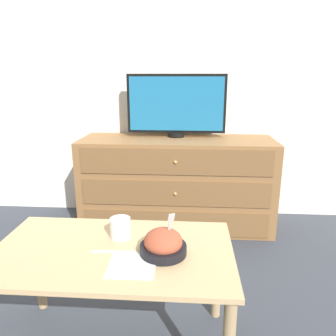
{
  "coord_description": "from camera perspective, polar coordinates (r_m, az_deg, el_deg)",
  "views": [
    {
      "loc": [
        0.05,
        -2.74,
        1.17
      ],
      "look_at": [
        -0.06,
        -1.21,
        0.74
      ],
      "focal_mm": 35.0,
      "sensor_mm": 36.0,
      "label": 1
    }
  ],
  "objects": [
    {
      "name": "ground_plane",
      "position": [
        2.98,
        2.74,
        -7.46
      ],
      "size": [
        12.0,
        12.0,
        0.0
      ],
      "primitive_type": "plane",
      "color": "#383D47"
    },
    {
      "name": "wall_back",
      "position": [
        2.77,
        3.12,
        18.37
      ],
      "size": [
        12.0,
        0.05,
        2.6
      ],
      "color": "white",
      "rests_on": "ground_plane"
    },
    {
      "name": "dresser",
      "position": [
        2.6,
        1.53,
        -2.63
      ],
      "size": [
        1.48,
        0.51,
        0.71
      ],
      "color": "olive",
      "rests_on": "ground_plane"
    },
    {
      "name": "tv",
      "position": [
        2.57,
        1.47,
        10.94
      ],
      "size": [
        0.76,
        0.13,
        0.48
      ],
      "color": "black",
      "rests_on": "dresser"
    },
    {
      "name": "coffee_table",
      "position": [
        1.42,
        -9.52,
        -16.26
      ],
      "size": [
        0.97,
        0.56,
        0.5
      ],
      "color": "tan",
      "rests_on": "ground_plane"
    },
    {
      "name": "takeout_bowl",
      "position": [
        1.31,
        -0.85,
        -13.15
      ],
      "size": [
        0.18,
        0.18,
        0.18
      ],
      "color": "black",
      "rests_on": "coffee_table"
    },
    {
      "name": "drink_cup",
      "position": [
        1.45,
        -8.29,
        -10.49
      ],
      "size": [
        0.09,
        0.09,
        0.09
      ],
      "color": "#9E6638",
      "rests_on": "coffee_table"
    },
    {
      "name": "napkin",
      "position": [
        1.27,
        -6.28,
        -16.48
      ],
      "size": [
        0.18,
        0.18,
        0.0
      ],
      "color": "white",
      "rests_on": "coffee_table"
    },
    {
      "name": "knife",
      "position": [
        1.36,
        -9.38,
        -14.19
      ],
      "size": [
        0.18,
        0.02,
        0.0
      ],
      "color": "silver",
      "rests_on": "coffee_table"
    }
  ]
}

